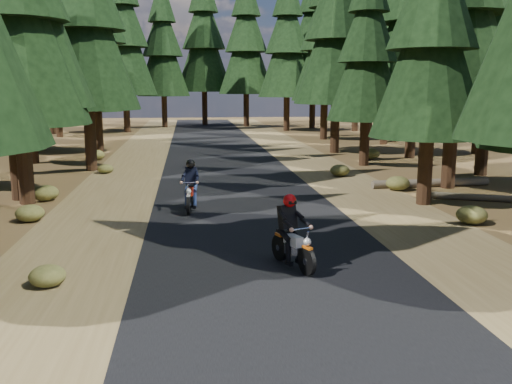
# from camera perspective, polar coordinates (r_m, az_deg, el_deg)

# --- Properties ---
(ground) EXTENTS (120.00, 120.00, 0.00)m
(ground) POSITION_cam_1_polar(r_m,az_deg,el_deg) (14.24, 0.72, -5.46)
(ground) COLOR #4E3A1C
(ground) RESTS_ON ground
(road) EXTENTS (6.00, 100.00, 0.01)m
(road) POSITION_cam_1_polar(r_m,az_deg,el_deg) (19.06, -1.25, -1.33)
(road) COLOR black
(road) RESTS_ON ground
(shoulder_l) EXTENTS (3.20, 100.00, 0.01)m
(shoulder_l) POSITION_cam_1_polar(r_m,az_deg,el_deg) (19.18, -15.07, -1.63)
(shoulder_l) COLOR brown
(shoulder_l) RESTS_ON ground
(shoulder_r) EXTENTS (3.20, 100.00, 0.01)m
(shoulder_r) POSITION_cam_1_polar(r_m,az_deg,el_deg) (20.03, 11.96, -0.99)
(shoulder_r) COLOR brown
(shoulder_r) RESTS_ON ground
(pine_forest) EXTENTS (34.59, 55.08, 16.32)m
(pine_forest) POSITION_cam_1_polar(r_m,az_deg,el_deg) (34.89, -4.03, 17.03)
(pine_forest) COLOR black
(pine_forest) RESTS_ON ground
(log_near) EXTENTS (4.88, 0.59, 0.32)m
(log_near) POSITION_cam_1_polar(r_m,az_deg,el_deg) (23.58, 17.08, 0.88)
(log_near) COLOR #4C4233
(log_near) RESTS_ON ground
(log_far) EXTENTS (3.27, 1.57, 0.24)m
(log_far) POSITION_cam_1_polar(r_m,az_deg,el_deg) (21.25, 20.85, -0.47)
(log_far) COLOR #4C4233
(log_far) RESTS_ON ground
(understory_shrubs) EXTENTS (15.83, 29.10, 0.58)m
(understory_shrubs) POSITION_cam_1_polar(r_m,az_deg,el_deg) (20.01, 1.87, -0.01)
(understory_shrubs) COLOR #474C1E
(understory_shrubs) RESTS_ON ground
(rider_lead) EXTENTS (1.13, 1.89, 1.61)m
(rider_lead) POSITION_cam_1_polar(r_m,az_deg,el_deg) (12.47, 3.71, -5.21)
(rider_lead) COLOR silver
(rider_lead) RESTS_ON road
(rider_follow) EXTENTS (0.75, 1.88, 1.63)m
(rider_follow) POSITION_cam_1_polar(r_m,az_deg,el_deg) (18.22, -6.55, -0.20)
(rider_follow) COLOR #A61D0B
(rider_follow) RESTS_ON road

